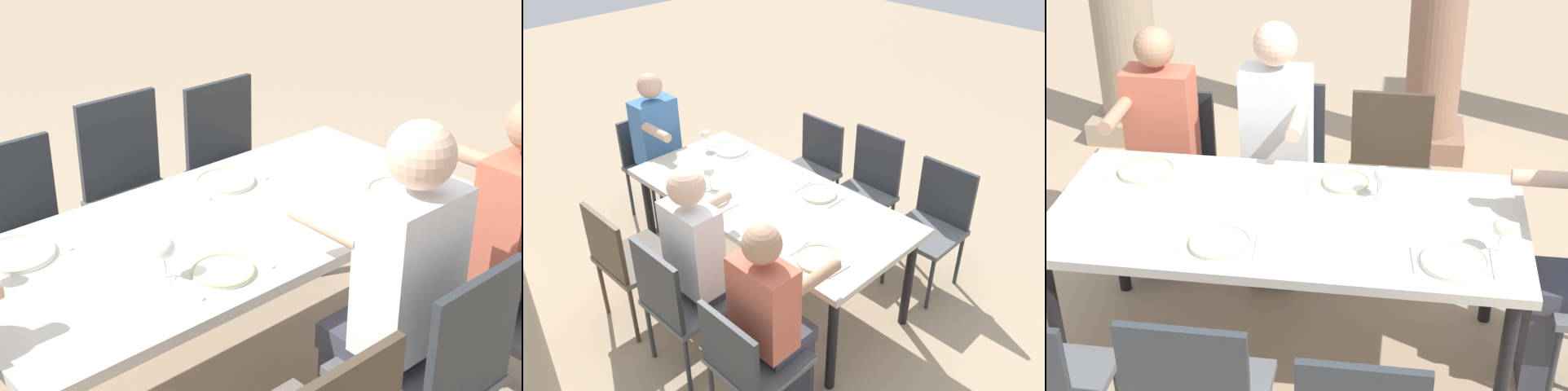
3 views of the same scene
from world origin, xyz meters
The scene contains 20 objects.
ground_plane centered at (0.00, 0.00, 0.00)m, with size 16.00×16.00×0.00m, color tan.
dining_table centered at (0.00, 0.00, 0.70)m, with size 1.99×0.92×0.77m.
chair_west_south centered at (-0.76, -0.88, 0.52)m, with size 0.44×0.44×0.91m.
chair_mid_north centered at (-0.16, 0.88, 0.54)m, with size 0.44×0.44×0.93m.
chair_mid_south centered at (-0.16, -0.88, 0.55)m, with size 0.44×0.44×0.96m.
chair_east_south centered at (0.40, -0.88, 0.52)m, with size 0.44×0.44×0.88m.
diner_man_white centered at (-0.16, 0.68, 0.72)m, with size 0.35×0.50×1.34m.
diner_guest_third centered at (-0.77, 0.69, 0.68)m, with size 0.35×0.49×1.28m.
plate_0 centered at (-0.69, 0.27, 0.78)m, with size 0.25×0.25×0.02m.
fork_0 centered at (-0.84, 0.27, 0.77)m, with size 0.02×0.17×0.01m, color silver.
spoon_0 centered at (-0.54, 0.27, 0.77)m, with size 0.02×0.17×0.01m, color silver.
plate_1 centered at (-0.22, -0.26, 0.78)m, with size 0.24×0.24×0.02m.
fork_1 centered at (-0.37, -0.26, 0.77)m, with size 0.02×0.17×0.01m, color silver.
spoon_1 centered at (-0.07, -0.26, 0.77)m, with size 0.02×0.17×0.01m, color silver.
plate_2 centered at (0.22, 0.28, 0.78)m, with size 0.21×0.21×0.02m.
wine_glass_2 centered at (0.38, 0.18, 0.88)m, with size 0.08×0.08×0.15m.
fork_2 centered at (0.07, 0.28, 0.77)m, with size 0.02×0.17×0.01m, color silver.
spoon_2 centered at (0.37, 0.28, 0.77)m, with size 0.02×0.17×0.01m, color silver.
plate_3 centered at (0.69, -0.27, 0.78)m, with size 0.26×0.26×0.02m.
fork_3 centered at (0.54, -0.27, 0.77)m, with size 0.02×0.17×0.01m, color silver.
Camera 1 is at (1.58, 2.03, 2.14)m, focal length 54.09 mm.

